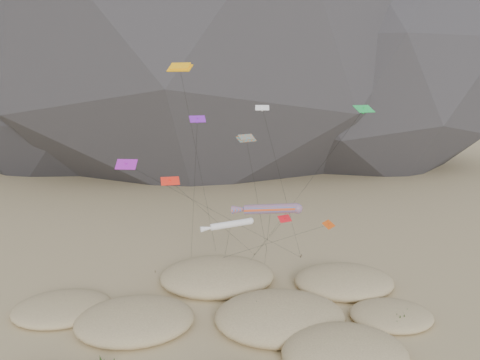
{
  "coord_description": "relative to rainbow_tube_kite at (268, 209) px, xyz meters",
  "views": [
    {
      "loc": [
        -7.19,
        -42.28,
        26.06
      ],
      "look_at": [
        0.54,
        12.0,
        14.89
      ],
      "focal_mm": 35.0,
      "sensor_mm": 36.0,
      "label": 1
    }
  ],
  "objects": [
    {
      "name": "delta_kites",
      "position": [
        -2.12,
        3.22,
        5.14
      ],
      "size": [
        30.83,
        18.94,
        23.64
      ],
      "color": "white",
      "rests_on": "ground"
    },
    {
      "name": "dune_grass",
      "position": [
        -4.19,
        -4.67,
        -11.26
      ],
      "size": [
        41.23,
        30.33,
        1.51
      ],
      "color": "black",
      "rests_on": "ground"
    },
    {
      "name": "white_tube_kite",
      "position": [
        -4.3,
        2.59,
        -2.48
      ],
      "size": [
        6.61,
        12.1,
        10.28
      ],
      "color": "white",
      "rests_on": "ground"
    },
    {
      "name": "ground",
      "position": [
        -3.32,
        -8.6,
        -12.1
      ],
      "size": [
        500.0,
        500.0,
        0.0
      ],
      "primitive_type": "plane",
      "color": "#CCB789",
      "rests_on": "ground"
    },
    {
      "name": "multi_parafoil",
      "position": [
        -1.53,
        6.44,
        7.25
      ],
      "size": [
        6.53,
        12.56,
        20.04
      ],
      "color": "orange",
      "rests_on": "ground"
    },
    {
      "name": "kite_stakes",
      "position": [
        -2.1,
        14.37,
        -11.95
      ],
      "size": [
        22.35,
        4.97,
        0.3
      ],
      "color": "#3F2D1E",
      "rests_on": "ground"
    },
    {
      "name": "orange_parafoil",
      "position": [
        -9.54,
        4.03,
        15.59
      ],
      "size": [
        6.78,
        16.88,
        28.55
      ],
      "color": "#FDAB0D",
      "rests_on": "ground"
    },
    {
      "name": "dunes",
      "position": [
        -4.57,
        -3.76,
        -11.41
      ],
      "size": [
        47.79,
        38.19,
        3.62
      ],
      "color": "#CCB789",
      "rests_on": "ground"
    },
    {
      "name": "rainbow_tube_kite",
      "position": [
        0.0,
        0.0,
        0.0
      ],
      "size": [
        7.87,
        15.19,
        13.03
      ],
      "color": "#FD551A",
      "rests_on": "ground"
    }
  ]
}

